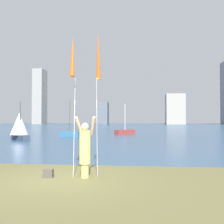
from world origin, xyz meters
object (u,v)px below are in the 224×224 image
(kite_flag_right, at_px, (98,59))
(sailboat_4, at_px, (70,134))
(sailboat_2, at_px, (19,126))
(sailboat_0, at_px, (125,132))
(person, at_px, (85,147))
(bag, at_px, (48,173))
(kite_flag_left, at_px, (73,60))

(kite_flag_right, relative_size, sailboat_4, 1.22)
(kite_flag_right, height_order, sailboat_2, kite_flag_right)
(kite_flag_right, height_order, sailboat_0, kite_flag_right)
(sailboat_0, xyz_separation_m, sailboat_2, (-8.96, -10.63, 0.97))
(sailboat_0, bearing_deg, person, -89.73)
(bag, distance_m, sailboat_2, 16.82)
(bag, bearing_deg, sailboat_0, 87.62)
(person, height_order, kite_flag_right, kite_flag_right)
(person, distance_m, sailboat_0, 25.33)
(sailboat_2, height_order, sailboat_4, sailboat_4)
(sailboat_4, bearing_deg, sailboat_0, 43.13)
(sailboat_0, distance_m, sailboat_2, 13.93)
(kite_flag_left, distance_m, sailboat_4, 21.15)
(sailboat_0, height_order, sailboat_2, sailboat_0)
(person, bearing_deg, sailboat_2, 133.85)
(person, distance_m, bag, 1.45)
(kite_flag_right, xyz_separation_m, sailboat_4, (-6.20, 19.64, -3.60))
(kite_flag_right, xyz_separation_m, bag, (-1.55, -0.44, -3.77))
(kite_flag_left, xyz_separation_m, kite_flag_right, (0.75, 0.50, 0.14))
(sailboat_4, bearing_deg, person, -73.73)
(bag, height_order, sailboat_2, sailboat_2)
(person, distance_m, sailboat_2, 17.27)
(kite_flag_left, distance_m, kite_flag_right, 0.91)
(person, distance_m, kite_flag_right, 2.98)
(kite_flag_left, bearing_deg, kite_flag_right, 33.40)
(person, distance_m, sailboat_4, 20.81)
(bag, xyz_separation_m, sailboat_4, (-4.65, 20.08, 0.18))
(person, relative_size, kite_flag_left, 0.43)
(kite_flag_right, distance_m, sailboat_4, 20.91)
(sailboat_2, bearing_deg, bag, -61.90)
(sailboat_0, distance_m, sailboat_4, 7.82)
(kite_flag_right, distance_m, sailboat_2, 17.39)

